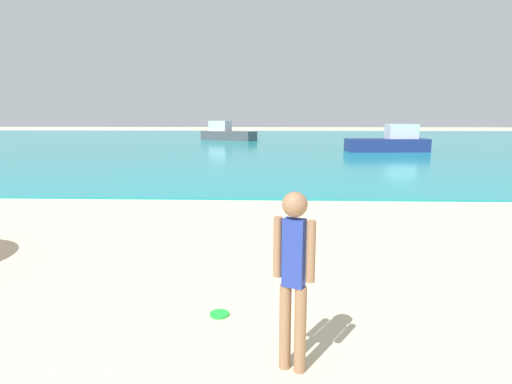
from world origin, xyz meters
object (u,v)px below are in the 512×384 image
boat_near (390,142)px  boat_far (227,133)px  frisbee (219,314)px  person_standing (294,272)px

boat_near → boat_far: boat_far is taller
frisbee → boat_far: size_ratio=0.04×
person_standing → boat_far: (-4.75, 37.95, -0.25)m
boat_near → boat_far: size_ratio=0.94×
frisbee → boat_near: size_ratio=0.04×
person_standing → boat_far: size_ratio=0.29×
person_standing → frisbee: 1.65m
frisbee → boat_far: 37.13m
frisbee → boat_far: bearing=96.1°
person_standing → boat_near: size_ratio=0.31×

